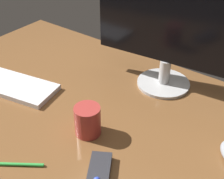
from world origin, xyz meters
TOP-DOWN VIEW (x-y plane):
  - desk at (0.00, 0.00)cm, footprint 140.00×84.00cm
  - monitor at (16.29, 26.19)cm, footprint 54.95×20.12cm
  - keyboard at (-33.15, -10.70)cm, footprint 45.36×22.42cm
  - media_remote at (24.26, -23.80)cm, footprint 12.85×16.34cm
  - coffee_mug at (10.38, -11.53)cm, footprint 8.09×8.09cm
  - pen at (3.52, -33.26)cm, footprint 12.10×8.71cm

SIDE VIEW (x-z plane):
  - desk at x=0.00cm, z-range 0.00..2.00cm
  - pen at x=3.52cm, z-range 2.00..2.93cm
  - keyboard at x=-33.15cm, z-range 2.00..3.95cm
  - media_remote at x=24.26cm, z-range 1.41..5.00cm
  - coffee_mug at x=10.38cm, z-range 2.00..11.75cm
  - monitor at x=16.29cm, z-range 4.25..51.89cm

